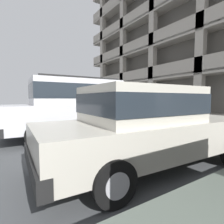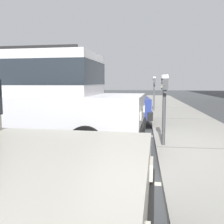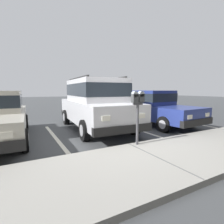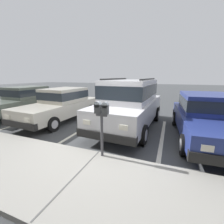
{
  "view_description": "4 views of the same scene",
  "coord_description": "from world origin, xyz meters",
  "px_view_note": "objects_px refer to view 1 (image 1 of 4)",
  "views": [
    {
      "loc": [
        5.71,
        -4.75,
        1.32
      ],
      "look_at": [
        -0.42,
        -0.81,
        0.77
      ],
      "focal_mm": 28.0,
      "sensor_mm": 36.0,
      "label": 1
    },
    {
      "loc": [
        4.87,
        -0.05,
        1.38
      ],
      "look_at": [
        -0.53,
        -0.74,
        0.73
      ],
      "focal_mm": 40.0,
      "sensor_mm": 36.0,
      "label": 2
    },
    {
      "loc": [
        2.58,
        4.01,
        1.56
      ],
      "look_at": [
        -0.15,
        -1.02,
        0.84
      ],
      "focal_mm": 28.0,
      "sensor_mm": 36.0,
      "label": 3
    },
    {
      "loc": [
        -1.68,
        3.53,
        2.12
      ],
      "look_at": [
        0.14,
        -1.15,
        0.92
      ],
      "focal_mm": 24.0,
      "sensor_mm": 36.0,
      "label": 4
    }
  ],
  "objects_px": {
    "red_sedan": "(62,109)",
    "parking_meter_near": "(137,102)",
    "dark_hatchback": "(147,125)",
    "silver_suv": "(77,106)",
    "parking_meter_far": "(82,100)"
  },
  "relations": [
    {
      "from": "silver_suv",
      "to": "parking_meter_far",
      "type": "xyz_separation_m",
      "value": [
        -6.19,
        2.84,
        0.17
      ]
    },
    {
      "from": "dark_hatchback",
      "to": "parking_meter_near",
      "type": "bearing_deg",
      "value": 144.5
    },
    {
      "from": "dark_hatchback",
      "to": "parking_meter_near",
      "type": "relative_size",
      "value": 3.22
    },
    {
      "from": "parking_meter_far",
      "to": "dark_hatchback",
      "type": "bearing_deg",
      "value": -15.85
    },
    {
      "from": "red_sedan",
      "to": "dark_hatchback",
      "type": "distance_m",
      "value": 6.11
    },
    {
      "from": "dark_hatchback",
      "to": "silver_suv",
      "type": "bearing_deg",
      "value": -175.23
    },
    {
      "from": "silver_suv",
      "to": "parking_meter_far",
      "type": "relative_size",
      "value": 3.2
    },
    {
      "from": "parking_meter_near",
      "to": "red_sedan",
      "type": "bearing_deg",
      "value": -136.81
    },
    {
      "from": "red_sedan",
      "to": "parking_meter_near",
      "type": "xyz_separation_m",
      "value": [
        2.71,
        2.54,
        0.35
      ]
    },
    {
      "from": "silver_suv",
      "to": "dark_hatchback",
      "type": "relative_size",
      "value": 1.07
    },
    {
      "from": "parking_meter_near",
      "to": "dark_hatchback",
      "type": "bearing_deg",
      "value": -38.22
    },
    {
      "from": "red_sedan",
      "to": "parking_meter_near",
      "type": "distance_m",
      "value": 3.73
    },
    {
      "from": "silver_suv",
      "to": "red_sedan",
      "type": "relative_size",
      "value": 1.06
    },
    {
      "from": "red_sedan",
      "to": "parking_meter_far",
      "type": "xyz_separation_m",
      "value": [
        -3.48,
        2.58,
        0.43
      ]
    },
    {
      "from": "dark_hatchback",
      "to": "parking_meter_near",
      "type": "height_order",
      "value": "dark_hatchback"
    }
  ]
}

